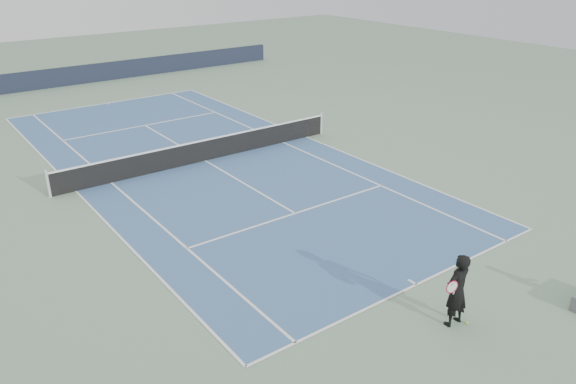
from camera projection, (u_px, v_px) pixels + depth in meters
ground at (205, 161)px, 23.99m from camera, size 80.00×80.00×0.00m
court_surface at (205, 161)px, 23.99m from camera, size 10.97×23.77×0.01m
tennis_net at (205, 150)px, 23.79m from camera, size 12.90×0.10×1.07m
windscreen_far at (74, 76)px, 36.94m from camera, size 30.00×0.25×1.20m
tennis_player at (457, 290)px, 13.30m from camera, size 0.81×0.52×1.91m
tennis_ball at (467, 323)px, 13.65m from camera, size 0.07×0.07×0.07m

